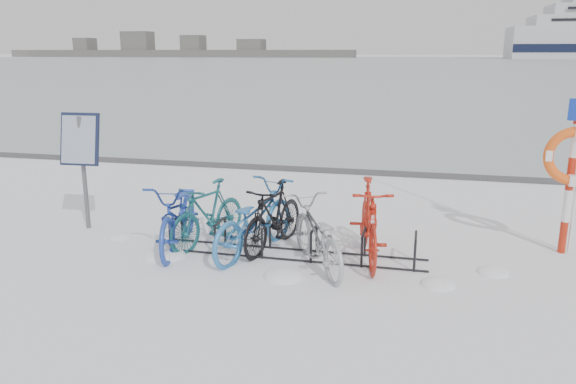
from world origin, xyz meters
The scene contains 14 objects.
ground centered at (0.00, 0.00, 0.00)m, with size 900.00×900.00×0.00m, color white.
ice_sheet centered at (0.00, 155.00, 0.01)m, with size 400.00×298.00×0.02m, color #A9B8BF.
quay_edge centered at (0.00, 5.90, 0.05)m, with size 400.00×0.25×0.10m, color #3F3F42.
bike_rack centered at (0.00, 0.00, 0.18)m, with size 4.00×0.48×0.46m.
info_board centered at (-3.64, 0.47, 1.41)m, with size 0.67×0.28×1.96m.
lifebuoy_station centered at (3.94, 1.01, 1.47)m, with size 0.84×0.23×4.39m.
shoreline centered at (-122.02, 260.00, 2.79)m, with size 180.00×12.00×9.50m.
bike_0 centered at (-1.74, 0.00, 0.55)m, with size 0.73×2.10×1.10m, color #203E9F.
bike_1 centered at (-1.36, 0.23, 0.51)m, with size 0.48×1.71×1.03m, color #16535B.
bike_2 centered at (-0.55, 0.02, 0.54)m, with size 0.72×2.06×1.08m, color #2C6FB0.
bike_3 centered at (-0.32, 0.29, 0.53)m, with size 0.49×1.75×1.05m, color black.
bike_4 centered at (0.46, -0.32, 0.49)m, with size 0.65×1.87×0.98m, color #9DA1A5.
bike_5 centered at (1.13, 0.15, 0.59)m, with size 0.55×1.96×1.18m, color red.
snow_drifts centered at (-0.14, -0.19, 0.00)m, with size 6.13×2.10×0.22m.
Camera 1 is at (1.78, -7.60, 2.93)m, focal length 35.00 mm.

